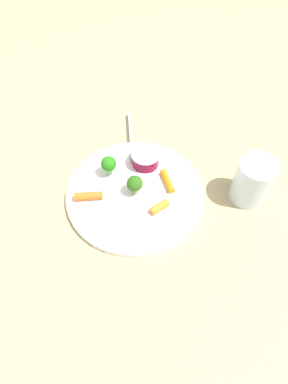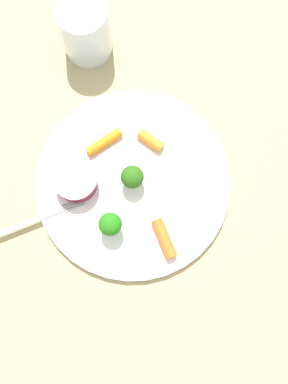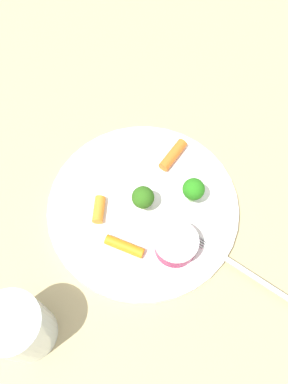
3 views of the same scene
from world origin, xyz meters
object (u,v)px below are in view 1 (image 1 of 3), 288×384
Objects in this scene: plate at (135,193)px; drinking_glass at (253,181)px; carrot_stick_1 at (88,196)px; sauce_cup at (146,159)px; carrot_stick_0 at (159,207)px; carrot_stick_2 at (167,181)px; broccoli_floret_1 at (109,164)px; fork at (131,137)px; broccoli_floret_0 at (136,183)px.

plate is 0.22m from drinking_glass.
sauce_cup is at bearing 60.14° from carrot_stick_1.
carrot_stick_0 is 0.18m from drinking_glass.
broccoli_floret_1 is at bearing -171.18° from carrot_stick_2.
carrot_stick_1 is at bearing -99.52° from broccoli_floret_1.
sauce_cup reaches higher than carrot_stick_1.
sauce_cup is 0.39× the size of fork.
drinking_glass reaches higher than carrot_stick_2.
broccoli_floret_1 is at bearing -138.66° from sauce_cup.
broccoli_floret_1 is 0.28m from drinking_glass.
carrot_stick_1 is at bearing -148.13° from broccoli_floret_0.
plate is 1.80× the size of fork.
fork is 1.62× the size of drinking_glass.
broccoli_floret_1 is 0.84× the size of carrot_stick_1.
broccoli_floret_0 is at bearing -83.88° from sauce_cup.
carrot_stick_2 is at bearing -29.30° from sauce_cup.
broccoli_floret_0 is at bearing -141.52° from carrot_stick_2.
sauce_cup is (-0.01, 0.08, 0.02)m from plate.
carrot_stick_1 is at bearing -156.20° from drinking_glass.
sauce_cup is 0.63× the size of drinking_glass.
broccoli_floret_0 reaches higher than fork.
broccoli_floret_0 is 0.45× the size of drinking_glass.
plate is at bearing -84.89° from sauce_cup.
carrot_stick_1 is 1.00× the size of carrot_stick_2.
drinking_glass is (0.27, -0.06, 0.03)m from fork.
sauce_cup is at bearing -179.25° from drinking_glass.
plate is 6.43× the size of broccoli_floret_0.
carrot_stick_2 is 0.58× the size of drinking_glass.
fork is (-0.12, 0.09, -0.01)m from carrot_stick_2.
drinking_glass is at bearing 33.91° from carrot_stick_0.
plate is at bearing -159.21° from drinking_glass.
broccoli_floret_1 is at bearing -90.40° from fork.
drinking_glass is (0.27, 0.05, 0.01)m from broccoli_floret_1.
broccoli_floret_1 is 0.84× the size of carrot_stick_2.
sauce_cup is 0.12m from carrot_stick_0.
carrot_stick_0 is (0.06, -0.10, -0.01)m from sauce_cup.
carrot_stick_2 is (0.12, 0.02, -0.02)m from broccoli_floret_1.
fork is (0.00, 0.11, -0.03)m from broccoli_floret_1.
broccoli_floret_1 is (-0.07, 0.02, 0.00)m from broccoli_floret_0.
carrot_stick_1 is (-0.14, -0.03, 0.00)m from carrot_stick_0.
plate is 0.08m from broccoli_floret_1.
carrot_stick_1 is 0.36× the size of fork.
plate is 5.96× the size of broccoli_floret_1.
sauce_cup is at bearing -46.52° from fork.
fork is (-0.12, 0.16, -0.01)m from carrot_stick_0.
broccoli_floret_0 is 0.28× the size of fork.
carrot_stick_0 is 0.06m from carrot_stick_2.
plate is at bearing -140.81° from carrot_stick_2.
carrot_stick_2 reaches higher than plate.
carrot_stick_0 reaches higher than plate.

